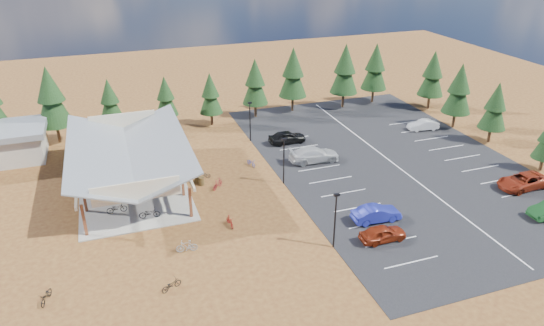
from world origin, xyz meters
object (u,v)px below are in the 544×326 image
at_px(bike_8, 46,296).
at_px(bike_15, 218,184).
at_px(bike_7, 137,159).
at_px(bike_4, 150,213).
at_px(bike_16, 203,175).
at_px(car_6, 523,181).
at_px(bike_1, 115,184).
at_px(lamp_post_2, 250,119).
at_px(bike_6, 145,165).
at_px(bike_3, 99,155).
at_px(car_0, 383,233).
at_px(lamp_post_1, 284,158).
at_px(car_1, 376,214).
at_px(bike_5, 166,191).
at_px(bike_11, 230,221).
at_px(bike_13, 187,246).
at_px(car_9, 423,125).
at_px(car_3, 314,155).
at_px(trash_bin_0, 197,179).
at_px(trash_bin_1, 201,181).
at_px(bike_12, 171,285).
at_px(bike_14, 251,163).
at_px(car_4, 287,137).
at_px(bike_pavilion, 128,151).
at_px(bike_0, 117,208).
at_px(lamp_post_0, 335,217).

xyz_separation_m(bike_8, bike_15, (15.54, 12.41, 0.06)).
relative_size(bike_7, bike_15, 0.87).
relative_size(bike_4, bike_16, 1.26).
bearing_deg(car_6, bike_16, -114.87).
bearing_deg(bike_1, lamp_post_2, -75.94).
relative_size(bike_6, car_6, 0.32).
bearing_deg(bike_3, car_0, -127.14).
distance_m(lamp_post_1, car_1, 11.25).
relative_size(bike_6, bike_15, 1.01).
bearing_deg(lamp_post_2, bike_5, -138.74).
height_order(bike_3, bike_11, bike_3).
bearing_deg(bike_13, bike_11, 127.50).
height_order(bike_15, car_9, car_9).
bearing_deg(bike_8, car_3, 46.68).
relative_size(trash_bin_0, trash_bin_1, 1.00).
xyz_separation_m(trash_bin_0, bike_12, (-5.16, -16.10, -0.02)).
height_order(bike_5, bike_7, bike_7).
distance_m(bike_12, bike_14, 21.46).
xyz_separation_m(bike_1, car_4, (20.93, 5.29, 0.27)).
height_order(bike_8, bike_12, bike_8).
bearing_deg(car_3, bike_14, 83.29).
distance_m(bike_pavilion, bike_3, 8.80).
height_order(bike_1, bike_7, same).
relative_size(lamp_post_1, bike_15, 2.95).
relative_size(bike_0, bike_8, 1.07).
xyz_separation_m(car_4, car_9, (18.63, -1.81, -0.12)).
height_order(bike_1, car_4, car_4).
relative_size(trash_bin_1, bike_14, 0.58).
relative_size(lamp_post_1, bike_7, 3.38).
xyz_separation_m(bike_11, bike_16, (-0.34, 9.86, -0.10)).
height_order(bike_12, car_6, car_6).
distance_m(bike_5, car_6, 36.47).
distance_m(bike_3, bike_14, 17.76).
bearing_deg(bike_1, lamp_post_0, -144.39).
distance_m(bike_11, car_0, 13.45).
relative_size(lamp_post_2, bike_7, 3.38).
height_order(car_0, car_9, car_0).
height_order(bike_1, car_6, car_6).
bearing_deg(bike_13, bike_0, -140.68).
xyz_separation_m(bike_4, bike_14, (12.07, 7.54, -0.19)).
relative_size(bike_4, car_1, 0.42).
height_order(bike_pavilion, trash_bin_0, bike_pavilion).
bearing_deg(bike_4, bike_6, 3.48).
height_order(bike_3, bike_4, bike_4).
xyz_separation_m(bike_15, car_0, (11.17, -13.72, 0.21)).
relative_size(bike_0, car_3, 0.32).
xyz_separation_m(trash_bin_1, car_4, (12.34, 7.29, 0.38)).
distance_m(trash_bin_0, bike_13, 12.24).
xyz_separation_m(bike_16, car_3, (12.91, 0.01, 0.48)).
relative_size(bike_0, bike_7, 1.23).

